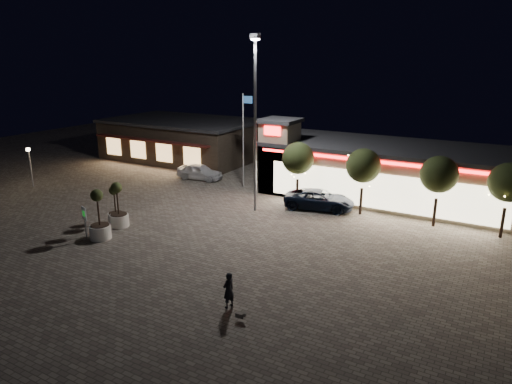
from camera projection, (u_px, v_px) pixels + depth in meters
The scene contains 18 objects.
ground at pixel (163, 242), 27.93m from camera, with size 90.00×90.00×0.00m, color #71685C.
retail_building at pixel (386, 171), 36.02m from camera, with size 20.40×8.40×6.10m.
restaurant_building at pixel (183, 139), 50.59m from camera, with size 16.40×11.00×4.30m.
floodlight_pole at pixel (255, 115), 31.67m from camera, with size 0.60×0.40×12.38m.
flagpole at pixel (244, 133), 38.33m from camera, with size 0.95×0.10×8.00m.
lamp_post_west at pixel (30, 159), 39.06m from camera, with size 0.36×0.36×3.48m.
string_tree_a at pixel (298, 158), 34.21m from camera, with size 2.42×2.42×4.79m.
string_tree_b at pixel (363, 166), 31.85m from camera, with size 2.42×2.42×4.79m.
string_tree_c at pixel (439, 175), 29.49m from camera, with size 2.42×2.42×4.79m.
string_tree_d at pixel (509, 183), 27.61m from camera, with size 2.42×2.42×4.79m.
pickup_truck at pixel (319, 200), 33.80m from camera, with size 2.37×5.14×1.43m, color black.
white_sedan at pixel (200, 172), 41.97m from camera, with size 1.72×4.28×1.46m, color silver.
pedestrian at pixel (229, 290), 20.41m from camera, with size 0.61×0.40×1.68m, color black.
dog at pixel (241, 315), 19.49m from camera, with size 0.49×0.20×0.26m.
planter_left at pixel (116, 212), 30.83m from camera, with size 1.08×1.08×2.65m.
planter_mid at pixel (100, 224), 28.14m from camera, with size 1.30×1.30×3.20m.
planter_right at pixel (119, 213), 30.20m from camera, with size 1.25×1.25×3.06m.
valet_sign at pixel (84, 216), 28.30m from camera, with size 0.63×0.29×1.97m.
Camera 1 is at (17.74, -19.73, 10.87)m, focal length 32.00 mm.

